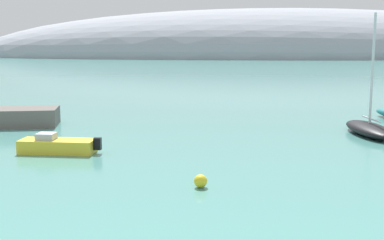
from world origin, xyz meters
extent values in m
ellipsoid|color=#999EA8|center=(28.05, 196.43, 0.00)|extent=(241.64, 69.34, 37.09)
ellipsoid|color=black|center=(11.83, 31.67, 0.45)|extent=(3.08, 6.87, 0.89)
cylinder|color=silver|center=(11.83, 31.67, 4.88)|extent=(0.19, 0.19, 7.97)
cube|color=silver|center=(11.87, 31.37, 1.24)|extent=(0.45, 2.98, 0.10)
cube|color=yellow|center=(-9.37, 25.14, 0.42)|extent=(4.73, 1.98, 0.84)
cube|color=black|center=(-6.82, 24.95, 0.63)|extent=(0.46, 0.39, 0.75)
cube|color=#B2B7C1|center=(-10.06, 25.19, 1.04)|extent=(1.18, 1.07, 0.40)
sphere|color=yellow|center=(-0.34, 17.93, 0.32)|extent=(0.64, 0.64, 0.64)
camera|label=1|loc=(0.02, -5.60, 7.05)|focal=47.71mm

